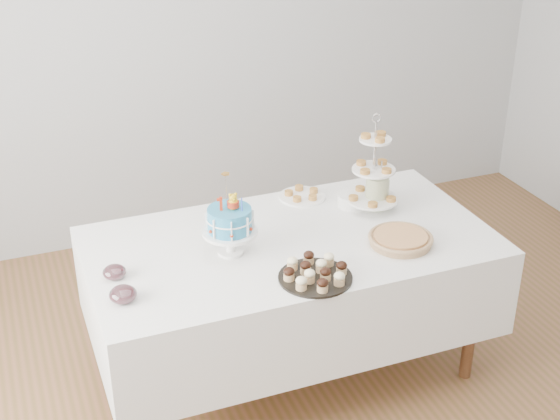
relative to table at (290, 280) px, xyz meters
name	(u,v)px	position (x,y,z in m)	size (l,w,h in m)	color
floor	(313,406)	(0.00, -0.30, -0.54)	(5.00, 5.00, 0.00)	brown
walls	(319,149)	(0.00, -0.30, 0.81)	(5.04, 4.04, 2.70)	#ADAFB2
table	(290,280)	(0.00, 0.00, 0.00)	(1.92, 1.02, 0.77)	white
birthday_cake	(230,233)	(-0.30, -0.02, 0.33)	(0.25, 0.25, 0.39)	white
cupcake_tray	(315,272)	(-0.03, -0.36, 0.26)	(0.33, 0.33, 0.07)	black
pie	(401,239)	(0.46, -0.23, 0.25)	(0.31, 0.31, 0.05)	tan
tiered_stand	(374,170)	(0.51, 0.15, 0.44)	(0.27, 0.27, 0.52)	silver
plate_stack	(353,200)	(0.44, 0.22, 0.26)	(0.16, 0.16, 0.06)	white
pastry_plate	(302,195)	(0.23, 0.40, 0.24)	(0.24, 0.24, 0.04)	white
jam_bowl_a	(123,294)	(-0.84, -0.23, 0.26)	(0.12, 0.12, 0.07)	silver
jam_bowl_b	(114,272)	(-0.84, -0.04, 0.26)	(0.10, 0.10, 0.06)	silver
utensil_pitcher	(377,191)	(0.54, 0.16, 0.32)	(0.12, 0.12, 0.26)	beige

